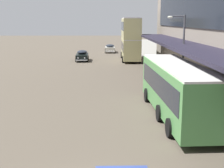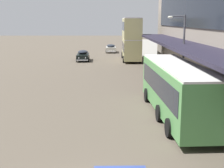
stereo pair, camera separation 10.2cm
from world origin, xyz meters
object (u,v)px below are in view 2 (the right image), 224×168
at_px(sedan_oncoming_rear, 111,48).
at_px(sedan_trailing_near, 83,56).
at_px(transit_bus_kerbside_front, 131,38).
at_px(street_lamp, 181,46).
at_px(transit_bus_kerbside_rear, 177,87).

relative_size(sedan_oncoming_rear, sedan_trailing_near, 0.92).
xyz_separation_m(sedan_oncoming_rear, sedan_trailing_near, (-4.36, -12.53, 0.01)).
distance_m(transit_bus_kerbside_front, sedan_trailing_near, 7.79).
bearing_deg(street_lamp, transit_bus_kerbside_rear, -104.79).
bearing_deg(transit_bus_kerbside_rear, sedan_oncoming_rear, 95.11).
distance_m(transit_bus_kerbside_front, sedan_oncoming_rear, 12.69).
distance_m(transit_bus_kerbside_rear, sedan_trailing_near, 29.26).
bearing_deg(sedan_oncoming_rear, street_lamp, -80.63).
bearing_deg(sedan_oncoming_rear, sedan_trailing_near, -109.17).
bearing_deg(sedan_oncoming_rear, transit_bus_kerbside_rear, -84.89).
height_order(sedan_trailing_near, street_lamp, street_lamp).
height_order(transit_bus_kerbside_front, sedan_oncoming_rear, transit_bus_kerbside_front).
bearing_deg(transit_bus_kerbside_rear, transit_bus_kerbside_front, 91.34).
distance_m(sedan_oncoming_rear, sedan_trailing_near, 13.26).
bearing_deg(sedan_trailing_near, transit_bus_kerbside_rear, -74.15).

